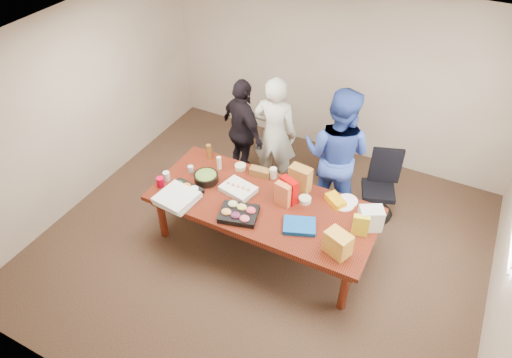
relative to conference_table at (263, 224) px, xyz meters
The scene contains 36 objects.
floor 0.39m from the conference_table, ahead, with size 5.50×5.00×0.02m, color #47301E.
ceiling 2.33m from the conference_table, ahead, with size 5.50×5.00×0.02m, color white.
wall_back 2.68m from the conference_table, 90.00° to the left, with size 5.50×0.04×2.70m, color beige.
wall_front 2.68m from the conference_table, 90.00° to the right, with size 5.50×0.04×2.70m, color beige.
wall_left 2.92m from the conference_table, behind, with size 0.04×5.00×2.70m, color beige.
conference_table is the anchor object (origin of this frame).
office_chair 1.68m from the conference_table, 46.95° to the left, with size 0.50×0.50×0.98m, color black.
person_center 1.39m from the conference_table, 109.39° to the left, with size 0.65×0.42×1.77m, color silver.
person_right 1.33m from the conference_table, 63.19° to the left, with size 0.93×0.73×1.92m, color #2B45A2.
person_left 1.55m from the conference_table, 128.01° to the left, with size 0.95×0.40×1.63m, color black.
veggie_tray 1.08m from the conference_table, 162.20° to the right, with size 0.41×0.32×0.06m, color black.
fruit_tray 0.55m from the conference_table, 113.72° to the right, with size 0.44×0.35×0.07m, color black.
sheet_cake 0.55m from the conference_table, behind, with size 0.41×0.30×0.07m, color white.
salad_bowl 0.94m from the conference_table, behind, with size 0.32×0.32×0.10m, color black.
chip_bag_blue 0.72m from the conference_table, 18.53° to the right, with size 0.37×0.28×0.06m, color #0D4DA3.
chip_bag_red 0.63m from the conference_table, 33.81° to the left, with size 0.23×0.10×0.34m, color #B00202.
chip_bag_yellow 1.31m from the conference_table, ahead, with size 0.18×0.07×0.27m, color yellow.
chip_bag_orange 0.58m from the conference_table, 20.40° to the left, with size 0.20×0.09×0.31m, color #DC6A39.
mayo_jar 0.67m from the conference_table, 101.38° to the left, with size 0.09×0.09×0.15m, color silver.
mustard_bottle 0.59m from the conference_table, 61.71° to the left, with size 0.07×0.07×0.19m, color yellow.
dressing_bottle 1.25m from the conference_table, 156.25° to the left, with size 0.07×0.07×0.22m, color brown.
ranch_bottle 1.00m from the conference_table, 157.90° to the left, with size 0.06×0.06×0.19m, color beige.
banana_bunch 0.97m from the conference_table, 26.44° to the left, with size 0.26×0.15×0.09m, color #EDA209.
bread_loaf 0.68m from the conference_table, 120.96° to the left, with size 0.26×0.11×0.11m, color brown.
kraft_bag 0.76m from the conference_table, 54.74° to the left, with size 0.27×0.15×0.35m, color #996628.
red_cup 1.41m from the conference_table, 166.40° to the right, with size 0.10×0.10×0.13m, color red.
clear_cup_a 1.38m from the conference_table, behind, with size 0.09×0.09×0.12m, color silver.
clear_cup_b 1.19m from the conference_table, behind, with size 0.07×0.07×0.10m, color silver.
pizza_box_lower 1.12m from the conference_table, 154.73° to the right, with size 0.43×0.43×0.05m, color white.
pizza_box_upper 1.15m from the conference_table, 153.82° to the right, with size 0.43×0.43×0.05m, color white.
plate_a 1.05m from the conference_table, 25.40° to the left, with size 0.28×0.28×0.02m, color white.
plate_b 1.11m from the conference_table, 28.79° to the left, with size 0.25×0.25×0.02m, color white.
dip_bowl_a 0.65m from the conference_table, 29.19° to the left, with size 0.15×0.15×0.06m, color beige.
dip_bowl_b 0.83m from the conference_table, 141.12° to the left, with size 0.15×0.15×0.06m, color beige.
grocery_bag_white 1.38m from the conference_table, ahead, with size 0.26×0.19×0.28m, color silver.
grocery_bag_yellow 1.23m from the conference_table, 17.78° to the right, with size 0.28×0.19×0.28m, color gold.
Camera 1 is at (1.83, -3.73, 4.60)m, focal length 32.46 mm.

